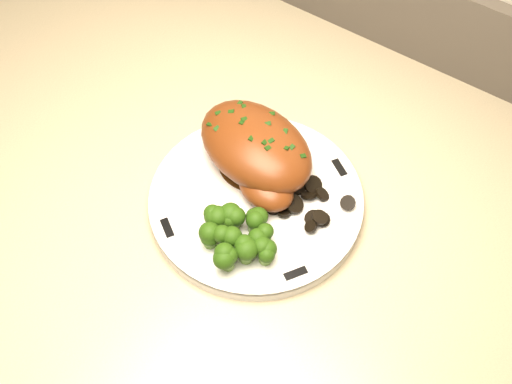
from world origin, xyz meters
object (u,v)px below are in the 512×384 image
Objects in this scene: counter at (300,376)px; chicken_breast at (257,151)px; broccoli_florets at (238,236)px; plate at (256,201)px.

chicken_breast is (-0.11, 0.03, 0.51)m from counter.
broccoli_florets is at bearing -52.43° from chicken_breast.
chicken_breast is at bearing 166.28° from counter.
counter is 0.52m from chicken_breast.
broccoli_florets is at bearing -71.53° from plate.
broccoli_florets reaches higher than plate.
counter is 0.50m from broccoli_florets.
chicken_breast is 1.94× the size of broccoli_florets.
plate is 0.07m from broccoli_florets.
plate is at bearing -173.57° from counter.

